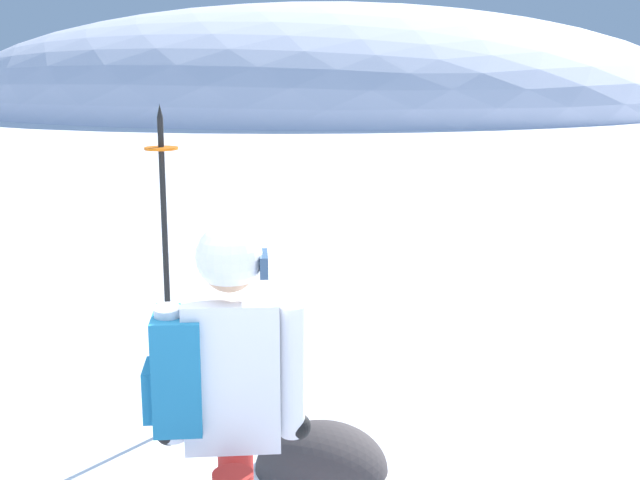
# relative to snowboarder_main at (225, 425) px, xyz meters

# --- Properties ---
(ridge_peak_main) EXTENTS (38.43, 34.59, 10.37)m
(ridge_peak_main) POSITION_rel_snowboarder_main_xyz_m (-3.10, 41.71, -0.92)
(ridge_peak_main) COLOR white
(ridge_peak_main) RESTS_ON ground
(snowboarder_main) EXTENTS (0.64, 1.82, 1.71)m
(snowboarder_main) POSITION_rel_snowboarder_main_xyz_m (0.00, 0.00, 0.00)
(snowboarder_main) COLOR blue
(snowboarder_main) RESTS_ON ground
(piste_marker_far) EXTENTS (0.20, 0.20, 2.05)m
(piste_marker_far) POSITION_rel_snowboarder_main_xyz_m (-0.74, 1.86, 0.25)
(piste_marker_far) COLOR black
(piste_marker_far) RESTS_ON ground
(rock_mid) EXTENTS (0.76, 0.65, 0.53)m
(rock_mid) POSITION_rel_snowboarder_main_xyz_m (0.25, 1.42, -0.92)
(rock_mid) COLOR #383333
(rock_mid) RESTS_ON ground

